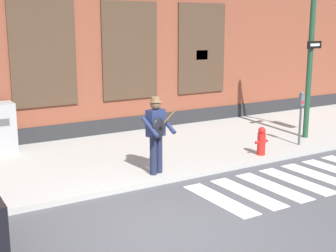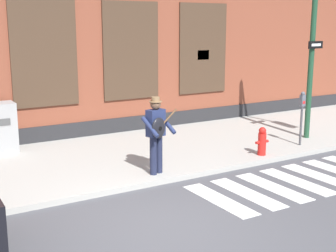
{
  "view_description": "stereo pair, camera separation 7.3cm",
  "coord_description": "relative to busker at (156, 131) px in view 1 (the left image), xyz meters",
  "views": [
    {
      "loc": [
        -3.67,
        -6.09,
        3.25
      ],
      "look_at": [
        1.35,
        2.14,
        1.16
      ],
      "focal_mm": 50.0,
      "sensor_mm": 36.0,
      "label": 1
    },
    {
      "loc": [
        -3.61,
        -6.13,
        3.25
      ],
      "look_at": [
        1.35,
        2.14,
        1.16
      ],
      "focal_mm": 50.0,
      "sensor_mm": 36.0,
      "label": 2
    }
  ],
  "objects": [
    {
      "name": "sidewalk",
      "position": [
        -1.11,
        1.84,
        -1.0
      ],
      "size": [
        28.0,
        4.44,
        0.12
      ],
      "color": "#ADAAA3",
      "rests_on": "ground"
    },
    {
      "name": "parking_meter",
      "position": [
        4.49,
        0.18,
        0.0
      ],
      "size": [
        0.13,
        0.11,
        1.44
      ],
      "color": "#47474C",
      "rests_on": "sidewalk"
    },
    {
      "name": "crosswalk",
      "position": [
        2.79,
        -1.68,
        -1.06
      ],
      "size": [
        5.2,
        1.9,
        0.01
      ],
      "color": "silver",
      "rests_on": "ground"
    },
    {
      "name": "fire_hydrant",
      "position": [
        2.95,
        -0.03,
        -0.6
      ],
      "size": [
        0.38,
        0.2,
        0.7
      ],
      "color": "red",
      "rests_on": "sidewalk"
    },
    {
      "name": "building_backdrop",
      "position": [
        -1.11,
        6.05,
        2.33
      ],
      "size": [
        28.0,
        4.06,
        6.79
      ],
      "color": "brown",
      "rests_on": "ground"
    },
    {
      "name": "busker",
      "position": [
        0.0,
        0.0,
        0.0
      ],
      "size": [
        0.76,
        0.62,
        1.66
      ],
      "color": "#1E233D",
      "rests_on": "sidewalk"
    },
    {
      "name": "ground_plane",
      "position": [
        -1.11,
        -2.22,
        -1.06
      ],
      "size": [
        160.0,
        160.0,
        0.0
      ],
      "primitive_type": "plane",
      "color": "#4C4C51"
    }
  ]
}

